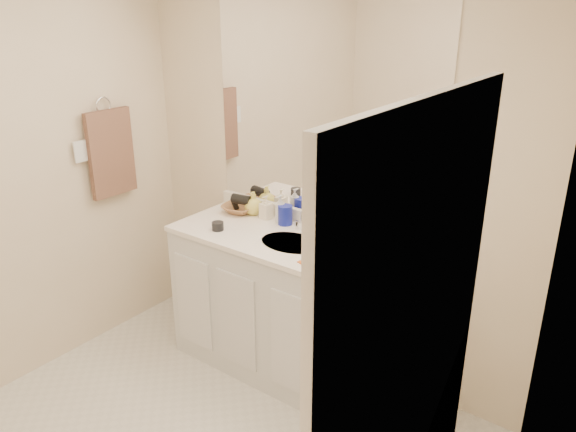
% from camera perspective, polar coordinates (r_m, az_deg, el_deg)
% --- Properties ---
extents(wall_back, '(2.60, 0.02, 2.40)m').
position_cam_1_polar(wall_back, '(3.28, 3.39, 4.10)').
color(wall_back, beige).
rests_on(wall_back, floor).
extents(wall_right, '(0.02, 2.60, 2.40)m').
position_cam_1_polar(wall_right, '(1.70, 16.35, -14.56)').
color(wall_right, beige).
rests_on(wall_right, floor).
extents(vanity_cabinet, '(1.50, 0.55, 0.85)m').
position_cam_1_polar(vanity_cabinet, '(3.39, 0.51, -9.63)').
color(vanity_cabinet, silver).
rests_on(vanity_cabinet, floor).
extents(countertop, '(1.52, 0.57, 0.03)m').
position_cam_1_polar(countertop, '(3.19, 0.54, -2.83)').
color(countertop, white).
rests_on(countertop, vanity_cabinet).
extents(backsplash, '(1.52, 0.03, 0.08)m').
position_cam_1_polar(backsplash, '(3.37, 3.15, -0.52)').
color(backsplash, white).
rests_on(backsplash, countertop).
extents(sink_basin, '(0.37, 0.37, 0.02)m').
position_cam_1_polar(sink_basin, '(3.17, 0.32, -2.90)').
color(sink_basin, beige).
rests_on(sink_basin, countertop).
extents(faucet, '(0.02, 0.02, 0.11)m').
position_cam_1_polar(faucet, '(3.28, 2.19, -0.80)').
color(faucet, silver).
rests_on(faucet, countertop).
extents(mirror, '(1.48, 0.01, 1.20)m').
position_cam_1_polar(mirror, '(3.19, 3.47, 10.25)').
color(mirror, white).
rests_on(mirror, wall_back).
extents(blue_mug, '(0.12, 0.12, 0.12)m').
position_cam_1_polar(blue_mug, '(3.40, -0.29, 0.11)').
color(blue_mug, '#1721A0').
rests_on(blue_mug, countertop).
extents(tan_cup, '(0.08, 0.08, 0.10)m').
position_cam_1_polar(tan_cup, '(3.14, 4.73, -2.05)').
color(tan_cup, beige).
rests_on(tan_cup, countertop).
extents(toothbrush, '(0.01, 0.04, 0.20)m').
position_cam_1_polar(toothbrush, '(3.09, 4.94, -0.40)').
color(toothbrush, '#DC3A72').
rests_on(toothbrush, tan_cup).
extents(mouthwash_bottle, '(0.11, 0.11, 0.20)m').
position_cam_1_polar(mouthwash_bottle, '(2.94, 7.16, -2.79)').
color(mouthwash_bottle, '#0EAEA4').
rests_on(mouthwash_bottle, countertop).
extents(clear_pump_bottle, '(0.08, 0.08, 0.18)m').
position_cam_1_polar(clear_pump_bottle, '(3.00, 12.19, -2.75)').
color(clear_pump_bottle, silver).
rests_on(clear_pump_bottle, countertop).
extents(soap_dish, '(0.10, 0.08, 0.01)m').
position_cam_1_polar(soap_dish, '(2.90, 5.02, -5.10)').
color(soap_dish, silver).
rests_on(soap_dish, countertop).
extents(green_soap, '(0.08, 0.06, 0.02)m').
position_cam_1_polar(green_soap, '(2.89, 5.03, -4.77)').
color(green_soap, '#64C42F').
rests_on(green_soap, soap_dish).
extents(orange_comb, '(0.11, 0.05, 0.00)m').
position_cam_1_polar(orange_comb, '(2.91, 1.78, -4.97)').
color(orange_comb, orange).
rests_on(orange_comb, countertop).
extents(dark_jar, '(0.08, 0.08, 0.05)m').
position_cam_1_polar(dark_jar, '(3.35, -7.15, -1.02)').
color(dark_jar, black).
rests_on(dark_jar, countertop).
extents(soap_bottle_white, '(0.08, 0.08, 0.17)m').
position_cam_1_polar(soap_bottle_white, '(3.42, -0.80, 0.72)').
color(soap_bottle_white, silver).
rests_on(soap_bottle_white, countertop).
extents(soap_bottle_cream, '(0.07, 0.08, 0.15)m').
position_cam_1_polar(soap_bottle_cream, '(3.49, -2.23, 0.90)').
color(soap_bottle_cream, '#FFF0CF').
rests_on(soap_bottle_cream, countertop).
extents(soap_bottle_yellow, '(0.12, 0.12, 0.15)m').
position_cam_1_polar(soap_bottle_yellow, '(3.56, -3.53, 1.30)').
color(soap_bottle_yellow, '#E4D558').
rests_on(soap_bottle_yellow, countertop).
extents(wicker_basket, '(0.24, 0.24, 0.05)m').
position_cam_1_polar(wicker_basket, '(3.62, -4.95, 0.79)').
color(wicker_basket, '#94623B').
rests_on(wicker_basket, countertop).
extents(hair_dryer, '(0.14, 0.08, 0.06)m').
position_cam_1_polar(hair_dryer, '(3.58, -4.74, 1.68)').
color(hair_dryer, black).
rests_on(hair_dryer, wicker_basket).
extents(towel_ring, '(0.01, 0.11, 0.11)m').
position_cam_1_polar(towel_ring, '(3.70, -18.24, 10.63)').
color(towel_ring, silver).
rests_on(towel_ring, wall_left).
extents(hand_towel, '(0.04, 0.32, 0.55)m').
position_cam_1_polar(hand_towel, '(3.75, -17.53, 6.11)').
color(hand_towel, '#4E342A').
rests_on(hand_towel, towel_ring).
extents(switch_plate, '(0.01, 0.08, 0.13)m').
position_cam_1_polar(switch_plate, '(3.65, -20.34, 6.17)').
color(switch_plate, white).
rests_on(switch_plate, wall_left).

